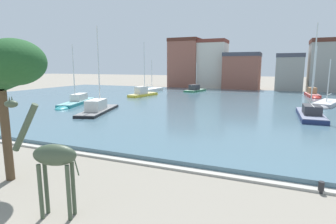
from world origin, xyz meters
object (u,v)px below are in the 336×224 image
Objects in this scene: sailboat_white at (152,90)px; sailboat_yellow at (144,94)px; sailboat_grey at (326,105)px; sailboat_red at (313,95)px; sailboat_navy at (310,114)px; mooring_bollard at (321,187)px; sailboat_black at (100,109)px; sailboat_green at (196,90)px; giraffe_statue at (51,157)px; shade_tree at (0,66)px; sailboat_teal at (76,103)px.

sailboat_yellow is at bearing -72.34° from sailboat_white.
sailboat_grey is 11.13m from sailboat_red.
sailboat_navy reaches higher than sailboat_red.
sailboat_navy reaches higher than mooring_bollard.
sailboat_green is at bearing 84.46° from sailboat_black.
giraffe_statue is at bearing -57.63° from sailboat_black.
sailboat_yellow is 1.43× the size of shade_tree.
sailboat_navy is 21.87m from sailboat_black.
sailboat_red is 0.88× the size of sailboat_teal.
sailboat_black reaches higher than sailboat_white.
sailboat_green is 14.07× the size of mooring_bollard.
giraffe_statue reaches higher than mooring_bollard.
sailboat_navy reaches higher than sailboat_yellow.
mooring_bollard is at bearing 32.29° from giraffe_statue.
sailboat_white is 0.87× the size of sailboat_navy.
sailboat_teal is 1.02× the size of sailboat_black.
sailboat_red is 1.32× the size of shade_tree.
sailboat_teal is at bearing 152.68° from sailboat_black.
sailboat_green is at bearing 174.36° from sailboat_red.
sailboat_navy is 0.97× the size of sailboat_teal.
mooring_bollard is (-3.64, -26.59, -0.18)m from sailboat_grey.
sailboat_black is (-23.78, -14.65, 0.14)m from sailboat_grey.
sailboat_teal is (-27.43, -2.25, -0.01)m from sailboat_navy.
sailboat_white is 1.27× the size of shade_tree.
mooring_bollard is (20.14, -11.94, -0.32)m from sailboat_black.
sailboat_white is at bearing 107.66° from sailboat_yellow.
giraffe_statue is at bearing -68.42° from sailboat_white.
sailboat_black is (-2.70, -27.81, 0.03)m from sailboat_green.
shade_tree is at bearing -123.90° from sailboat_navy.
sailboat_navy is at bearing -50.40° from sailboat_green.
sailboat_white is 16.31× the size of mooring_bollard.
sailboat_navy is (-2.61, -9.17, 0.13)m from sailboat_grey.
giraffe_statue is at bearing -113.43° from sailboat_navy.
sailboat_white is at bearing 160.65° from sailboat_grey.
mooring_bollard is (13.38, 4.03, -5.03)m from shade_tree.
sailboat_grey is 0.88× the size of sailboat_teal.
sailboat_navy is 18.68× the size of mooring_bollard.
sailboat_black is at bearing -77.18° from sailboat_white.
sailboat_teal is (-29.58, -22.54, -0.05)m from sailboat_red.
sailboat_yellow is 33.74m from shade_tree.
sailboat_teal is at bearing -91.50° from sailboat_white.
mooring_bollard is (8.97, 5.67, -1.94)m from giraffe_statue.
sailboat_red is at bearing 37.30° from sailboat_teal.
giraffe_statue is 0.44× the size of sailboat_teal.
mooring_bollard is (25.83, -36.94, -0.21)m from sailboat_white.
sailboat_navy is 17.46m from mooring_bollard.
sailboat_yellow is 13.26m from sailboat_teal.
sailboat_black is at bearing 112.94° from shade_tree.
sailboat_yellow is 18.44× the size of mooring_bollard.
sailboat_grey is 31.23m from sailboat_white.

